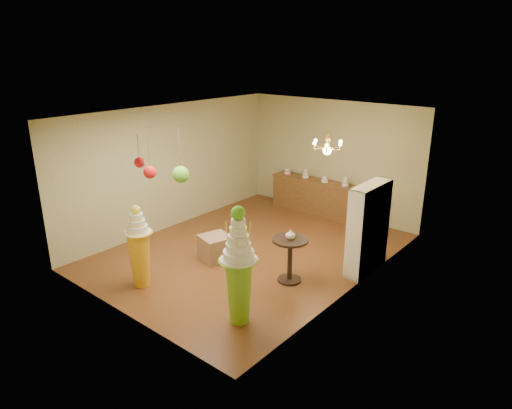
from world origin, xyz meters
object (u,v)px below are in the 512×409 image
Objects in this scene: pedestal_orange at (140,253)px; sideboard at (324,198)px; round_table at (290,254)px; pedestal_green at (239,276)px.

pedestal_orange reaches higher than sideboard.
pedestal_orange is at bearing -96.32° from sideboard.
sideboard reaches higher than round_table.
round_table is (-0.17, 1.62, -0.26)m from pedestal_green.
pedestal_green is 1.26× the size of pedestal_orange.
pedestal_orange is at bearing -172.67° from pedestal_green.
sideboard is (-1.60, 5.14, -0.34)m from pedestal_green.
sideboard is at bearing 112.22° from round_table.
pedestal_green is at bearing 7.33° from pedestal_orange.
pedestal_green reaches higher than pedestal_orange.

